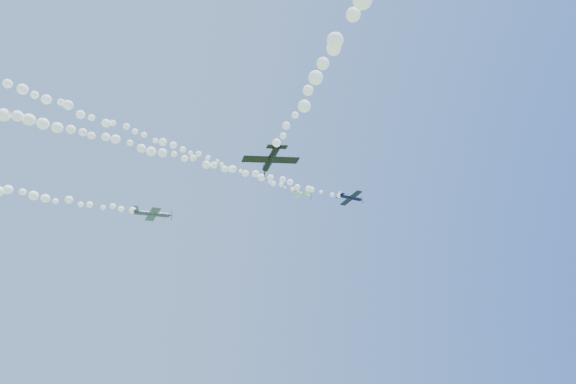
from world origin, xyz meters
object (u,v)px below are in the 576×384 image
object	(u,v)px
plane_white	(302,194)
plane_grey	(153,214)
plane_navy	(351,198)
plane_black	(271,159)

from	to	relation	value
plane_white	plane_grey	size ratio (longest dim) A/B	0.74
plane_white	plane_navy	size ratio (longest dim) A/B	0.89
plane_navy	plane_grey	size ratio (longest dim) A/B	0.83
plane_white	plane_black	world-z (taller)	plane_white
plane_white	plane_navy	world-z (taller)	plane_white
plane_navy	plane_black	xyz separation A→B (m)	(-27.15, -31.21, -12.02)
plane_white	plane_navy	xyz separation A→B (m)	(7.26, -11.77, -5.31)
plane_navy	plane_grey	world-z (taller)	plane_navy
plane_navy	plane_black	distance (m)	43.07
plane_grey	plane_black	distance (m)	39.97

